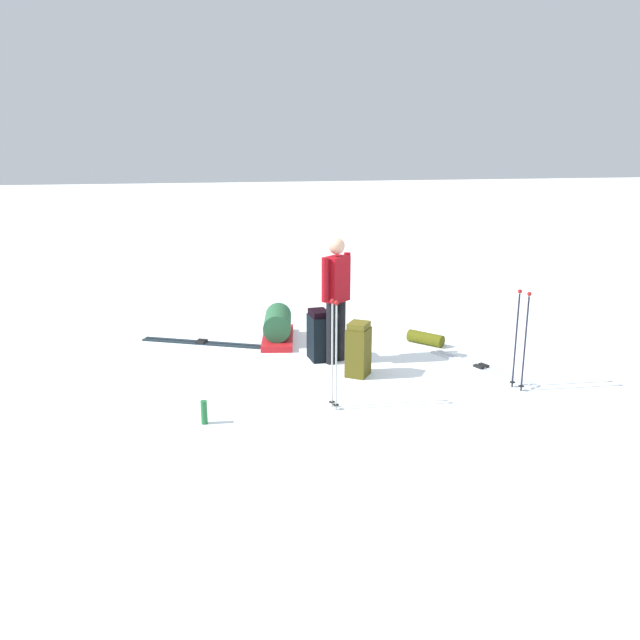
% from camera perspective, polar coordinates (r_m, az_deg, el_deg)
% --- Properties ---
extents(ground_plane, '(80.00, 80.00, 0.00)m').
position_cam_1_polar(ground_plane, '(8.56, -0.00, -4.52)').
color(ground_plane, white).
extents(skier_standing, '(0.40, 0.46, 1.70)m').
position_cam_1_polar(skier_standing, '(8.68, 1.42, 2.34)').
color(skier_standing, black).
rests_on(skier_standing, ground_plane).
extents(ski_pair_near, '(1.66, 0.84, 0.05)m').
position_cam_1_polar(ski_pair_near, '(8.93, 13.89, -4.05)').
color(ski_pair_near, silver).
rests_on(ski_pair_near, ground_plane).
extents(ski_pair_far, '(0.92, 1.76, 0.05)m').
position_cam_1_polar(ski_pair_far, '(9.88, -10.31, -1.95)').
color(ski_pair_far, '#19242C').
rests_on(ski_pair_far, ground_plane).
extents(backpack_large_dark, '(0.40, 0.39, 0.71)m').
position_cam_1_polar(backpack_large_dark, '(8.33, 3.36, -2.60)').
color(backpack_large_dark, '#4E4714').
rests_on(backpack_large_dark, ground_plane).
extents(backpack_bright, '(0.39, 0.28, 0.70)m').
position_cam_1_polar(backpack_bright, '(8.93, -0.10, -1.35)').
color(backpack_bright, black).
rests_on(backpack_bright, ground_plane).
extents(ski_poles_planted_near, '(0.16, 0.10, 1.26)m').
position_cam_1_polar(ski_poles_planted_near, '(7.19, 1.25, -2.55)').
color(ski_poles_planted_near, '#B5BCB6').
rests_on(ski_poles_planted_near, ground_plane).
extents(ski_poles_planted_far, '(0.21, 0.11, 1.23)m').
position_cam_1_polar(ski_poles_planted_far, '(8.12, 17.14, -1.26)').
color(ski_poles_planted_far, black).
rests_on(ski_poles_planted_far, ground_plane).
extents(gear_sled, '(1.24, 0.65, 0.49)m').
position_cam_1_polar(gear_sled, '(9.80, -3.71, -0.56)').
color(gear_sled, red).
rests_on(gear_sled, ground_plane).
extents(sleeping_mat_rolled, '(0.54, 0.49, 0.18)m').
position_cam_1_polar(sleeping_mat_rolled, '(9.78, 9.20, -1.59)').
color(sleeping_mat_rolled, '#515310').
rests_on(sleeping_mat_rolled, ground_plane).
extents(thermos_bottle, '(0.07, 0.07, 0.26)m').
position_cam_1_polar(thermos_bottle, '(7.11, -10.08, -7.93)').
color(thermos_bottle, '#1F6B33').
rests_on(thermos_bottle, ground_plane).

